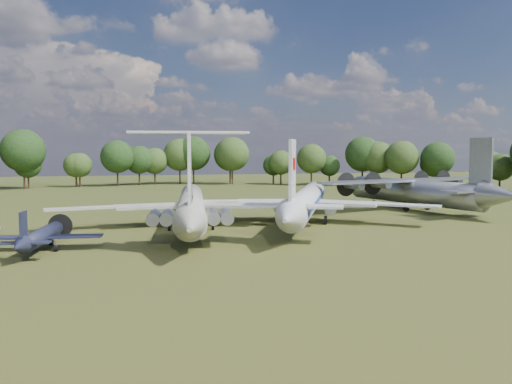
{
  "coord_description": "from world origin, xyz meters",
  "views": [
    {
      "loc": [
        -8.74,
        -62.77,
        9.95
      ],
      "look_at": [
        5.05,
        -3.73,
        5.0
      ],
      "focal_mm": 35.0,
      "sensor_mm": 36.0,
      "label": 1
    }
  ],
  "objects": [
    {
      "name": "ground",
      "position": [
        0.0,
        0.0,
        0.0
      ],
      "size": [
        300.0,
        300.0,
        0.0
      ],
      "primitive_type": "plane",
      "color": "#263C14",
      "rests_on": "ground"
    },
    {
      "name": "il62_airliner",
      "position": [
        -2.34,
        1.59,
        2.32
      ],
      "size": [
        41.21,
        50.91,
        4.64
      ],
      "primitive_type": null,
      "rotation": [
        0.0,
        0.0,
        -0.11
      ],
      "color": "silver",
      "rests_on": "ground"
    },
    {
      "name": "tu104_jet",
      "position": [
        13.7,
        2.82,
        2.37
      ],
      "size": [
        51.83,
        57.85,
        4.75
      ],
      "primitive_type": null,
      "rotation": [
        0.0,
        0.0,
        -0.42
      ],
      "color": "white",
      "rests_on": "ground"
    },
    {
      "name": "an12_transport",
      "position": [
        36.31,
        13.19,
        2.6
      ],
      "size": [
        44.5,
        47.41,
        5.19
      ],
      "primitive_type": null,
      "rotation": [
        0.0,
        0.0,
        0.27
      ],
      "color": "#A1A5A9",
      "rests_on": "ground"
    },
    {
      "name": "small_prop_west",
      "position": [
        -18.42,
        -10.02,
        1.15
      ],
      "size": [
        13.19,
        16.89,
        2.3
      ],
      "primitive_type": null,
      "rotation": [
        0.0,
        0.0,
        -0.11
      ],
      "color": "black",
      "rests_on": "ground"
    },
    {
      "name": "person_on_il62",
      "position": [
        -3.72,
        -11.33,
        5.59
      ],
      "size": [
        0.8,
        0.65,
        1.91
      ],
      "primitive_type": "imported",
      "rotation": [
        0.0,
        0.0,
        3.46
      ],
      "color": "#97724C",
      "rests_on": "il62_airliner"
    }
  ]
}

